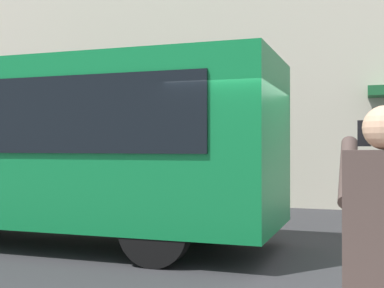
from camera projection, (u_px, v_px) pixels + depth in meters
ground_plane at (273, 260)px, 7.40m from camera, size 60.00×60.00×0.00m
red_bus at (21, 144)px, 9.00m from camera, size 9.05×2.54×3.08m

